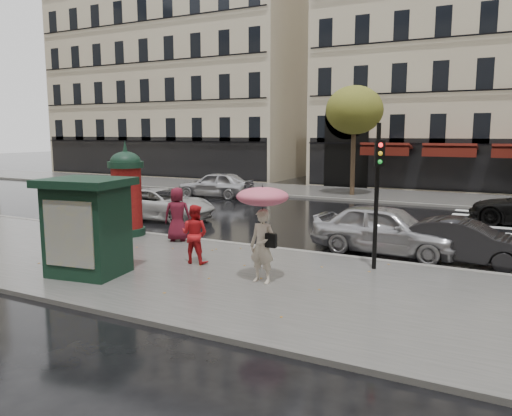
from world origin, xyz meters
The scene contains 18 objects.
ground centered at (0.00, 0.00, 0.00)m, with size 160.00×160.00×0.00m, color black.
near_sidewalk centered at (0.00, -0.50, 0.06)m, with size 90.00×7.00×0.12m, color #474744.
far_sidewalk centered at (0.00, 19.00, 0.06)m, with size 90.00×6.00×0.12m, color #474744.
near_kerb centered at (0.00, 3.00, 0.07)m, with size 90.00×0.25×0.14m, color slate.
far_kerb centered at (0.00, 16.00, 0.07)m, with size 90.00×0.25×0.14m, color slate.
zebra_crossing centered at (6.00, 9.60, 0.01)m, with size 3.60×11.75×0.01m, color silver.
bldg_far_left centered at (-22.00, 30.00, 11.31)m, with size 24.00×14.00×22.90m.
tree_far_left centered at (-2.00, 18.00, 5.17)m, with size 3.40×3.40×6.64m.
woman_umbrella centered at (1.24, -0.62, 1.77)m, with size 1.30×1.30×2.50m.
woman_red centered at (-1.36, 0.19, 0.97)m, with size 0.83×0.65×1.71m, color red.
man_burgundy centered at (-3.58, 2.40, 1.06)m, with size 0.92×0.60×1.88m, color #53101E.
morris_column centered at (-5.84, 2.40, 1.78)m, with size 1.29×1.29×3.47m.
traffic_light centered at (3.45, 1.89, 2.55)m, with size 0.30×0.39×4.00m.
newsstand centered at (-3.19, -2.08, 1.44)m, with size 2.37×2.09×2.57m.
car_silver centered at (3.19, 4.34, 0.80)m, with size 1.90×4.72×1.61m, color #A5A5AA.
car_darkgrey centered at (5.52, 4.20, 0.66)m, with size 1.39×4.00×1.32m, color black.
car_white centered at (-7.32, 6.15, 0.70)m, with size 2.33×5.06×1.41m, color silver.
car_far_silver centered at (-9.17, 13.82, 0.79)m, with size 1.86×4.62×1.57m, color #B6B6BB.
Camera 1 is at (6.71, -11.50, 3.86)m, focal length 35.00 mm.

